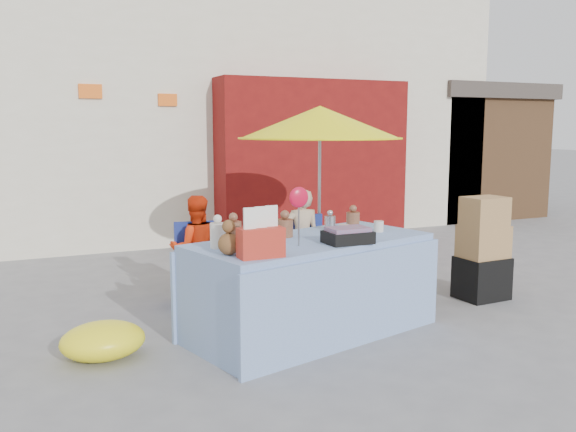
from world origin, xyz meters
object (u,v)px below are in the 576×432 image
chair_left (200,280)px  vendor_orange (196,249)px  market_table (310,285)px  box_stack (483,252)px  vendor_beige (302,239)px  umbrella (320,123)px  chair_right (307,269)px

chair_left → vendor_orange: vendor_orange is taller
market_table → box_stack: market_table is taller
chair_left → vendor_orange: bearing=100.0°
market_table → vendor_beige: 1.56m
vendor_beige → umbrella: (0.30, 0.15, 1.32)m
chair_left → vendor_orange: size_ratio=0.75×
vendor_beige → umbrella: 1.36m
vendor_orange → vendor_beige: vendor_beige is taller
vendor_orange → box_stack: vendor_orange is taller
chair_right → umbrella: 1.69m
chair_right → umbrella: bearing=52.7°
market_table → chair_right: 1.45m
chair_right → box_stack: (1.59, -1.06, 0.26)m
market_table → vendor_orange: bearing=99.8°
chair_right → vendor_orange: 1.30m
chair_left → vendor_orange: 0.34m
chair_left → chair_right: bearing=9.0°
box_stack → market_table: bearing=-173.8°
vendor_beige → box_stack: bearing=152.0°
chair_right → vendor_orange: size_ratio=0.75×
chair_right → vendor_orange: (-1.25, 0.13, 0.31)m
market_table → umbrella: bearing=45.9°
market_table → umbrella: size_ratio=1.16×
box_stack → chair_right: bearing=146.2°
chair_left → vendor_beige: bearing=15.1°
chair_right → box_stack: bearing=-24.9°
box_stack → chair_left: bearing=159.4°
market_table → vendor_beige: size_ratio=2.11×
umbrella → vendor_orange: bearing=-174.5°
chair_left → chair_right: size_ratio=1.00×
vendor_beige → box_stack: size_ratio=1.03×
umbrella → box_stack: umbrella is taller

